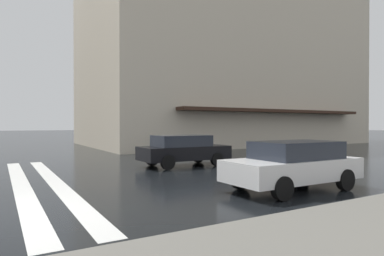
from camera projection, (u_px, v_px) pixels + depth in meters
The scene contains 3 objects.
haussmann_block_corner at pixel (223, 52), 33.75m from camera, with size 15.83×26.51×19.00m.
car_white at pixel (294, 164), 9.58m from camera, with size 1.85×4.10×1.41m.
car_black at pixel (184, 149), 15.16m from camera, with size 1.85×4.10×1.41m.
Camera 1 is at (-7.77, -0.05, 1.90)m, focal length 30.98 mm.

